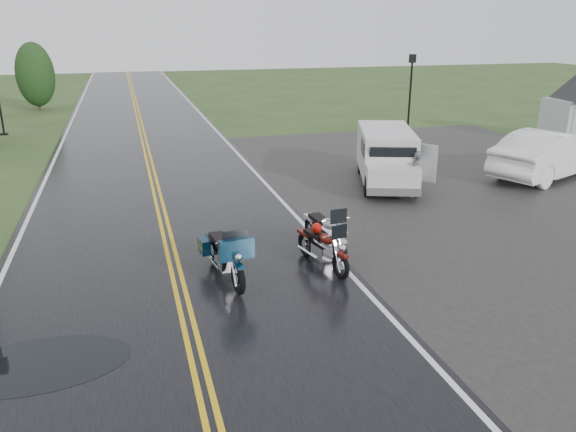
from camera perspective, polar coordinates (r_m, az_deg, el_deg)
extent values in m
plane|color=#2D471E|center=(11.78, -10.55, -8.92)|extent=(120.00, 120.00, 0.00)
cube|color=black|center=(21.13, -13.49, 3.58)|extent=(8.00, 100.00, 0.04)
cube|color=black|center=(20.16, 20.44, 2.14)|extent=(14.00, 24.00, 0.03)
imported|color=#4A494E|center=(18.78, 12.78, 4.08)|extent=(0.65, 0.65, 1.53)
imported|color=white|center=(22.85, 24.98, 5.66)|extent=(5.58, 3.63, 1.74)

